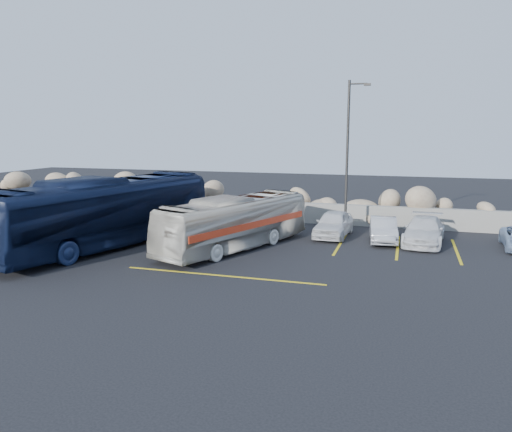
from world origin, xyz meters
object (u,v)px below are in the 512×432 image
(vintage_bus, at_px, (235,222))
(car_b, at_px, (383,230))
(car_c, at_px, (424,231))
(car_a, at_px, (333,224))
(lamppost, at_px, (348,153))
(tour_coach, at_px, (105,212))

(vintage_bus, xyz_separation_m, car_b, (6.56, 3.57, -0.64))
(vintage_bus, xyz_separation_m, car_c, (8.48, 3.62, -0.59))
(car_a, height_order, car_b, car_a)
(lamppost, relative_size, car_a, 2.03)
(car_a, bearing_deg, car_b, -5.58)
(car_b, bearing_deg, vintage_bus, -156.95)
(lamppost, distance_m, car_b, 4.42)
(tour_coach, bearing_deg, lamppost, 46.34)
(lamppost, distance_m, car_a, 3.78)
(vintage_bus, bearing_deg, car_b, 49.93)
(lamppost, xyz_separation_m, car_c, (3.92, -1.31, -3.65))
(car_a, xyz_separation_m, car_b, (2.54, -0.43, -0.08))
(tour_coach, xyz_separation_m, car_a, (10.00, 5.46, -0.99))
(car_b, xyz_separation_m, car_c, (1.93, 0.05, 0.05))
(car_a, height_order, car_c, car_a)
(car_a, distance_m, car_b, 2.58)
(lamppost, relative_size, car_b, 2.22)
(tour_coach, height_order, car_b, tour_coach)
(car_c, bearing_deg, lamppost, 167.23)
(lamppost, bearing_deg, vintage_bus, -132.78)
(car_b, distance_m, car_c, 1.93)
(vintage_bus, relative_size, tour_coach, 0.74)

